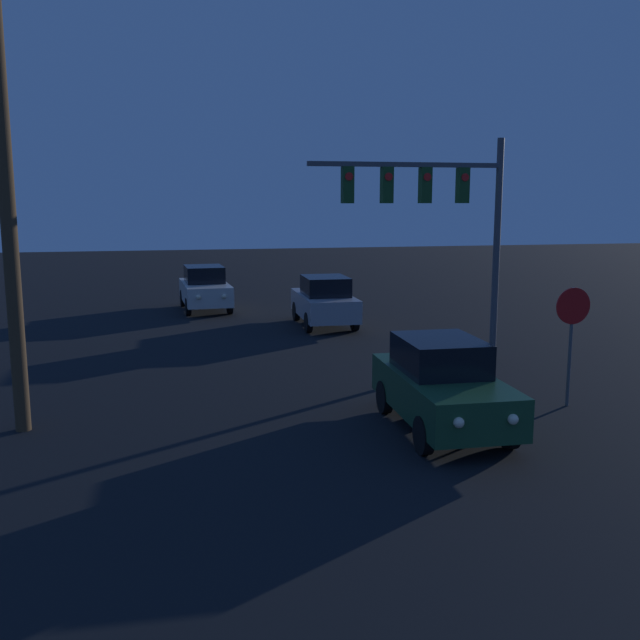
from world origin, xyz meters
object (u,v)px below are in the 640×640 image
Objects in this scene: car_far at (205,288)px; traffic_signal_mast at (438,206)px; car_near at (442,385)px; utility_pole at (3,151)px; stop_sign at (572,323)px; car_mid at (324,301)px.

traffic_signal_mast is at bearing 114.49° from car_far.
car_near is 0.41× the size of utility_pole.
stop_sign is 0.25× the size of utility_pole.
car_near is 0.69× the size of traffic_signal_mast.
traffic_signal_mast is at bearing 21.24° from utility_pole.
stop_sign is (2.85, -10.42, 0.90)m from car_mid.
utility_pole reaches higher than car_far.
utility_pole is (-7.66, 1.58, 4.24)m from car_near.
traffic_signal_mast is 2.34× the size of stop_sign.
utility_pole is at bearing -10.12° from car_near.
stop_sign reaches higher than car_far.
stop_sign is (1.20, -4.48, -2.34)m from traffic_signal_mast.
car_mid and car_far have the same top height.
stop_sign reaches higher than car_near.
stop_sign is at bearing -163.70° from car_near.
car_near is 6.52m from traffic_signal_mast.
car_near is at bearing -165.23° from stop_sign.
traffic_signal_mast is (1.94, 5.31, 3.24)m from car_near.
car_mid is at bearing -89.91° from car_near.
utility_pole reaches higher than car_near.
car_mid is at bearing 127.32° from car_far.
stop_sign is (3.14, 0.83, 0.90)m from car_near.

